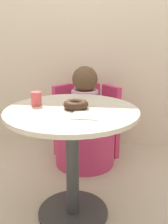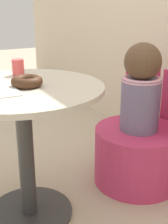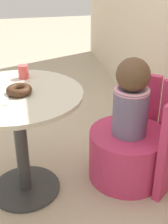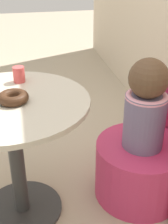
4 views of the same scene
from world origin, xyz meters
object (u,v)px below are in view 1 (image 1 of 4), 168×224
tub_chair (85,144)px  donut (76,104)px  child_figure (85,97)px  cup (36,99)px  round_table (72,139)px

tub_chair → donut: donut is taller
child_figure → cup: (-0.22, -0.64, 0.14)m
round_table → donut: 0.21m
round_table → child_figure: size_ratio=1.51×
tub_chair → cup: 0.89m
tub_chair → donut: bearing=-88.0°
round_table → cup: cup is taller
child_figure → cup: bearing=-108.9°
round_table → cup: 0.32m
round_table → donut: size_ratio=5.35×
child_figure → donut: child_figure is taller
child_figure → cup: 0.69m
tub_chair → child_figure: child_figure is taller
donut → cup: bearing=172.0°
donut → round_table: bearing=-135.5°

